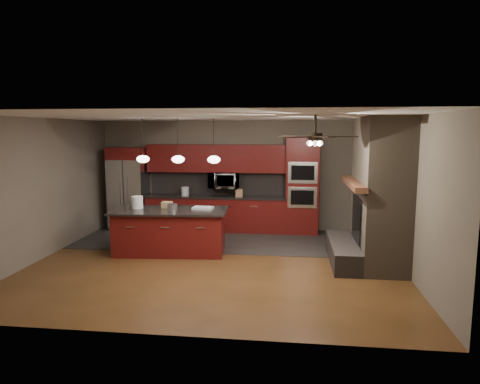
# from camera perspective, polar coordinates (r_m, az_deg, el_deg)

# --- Properties ---
(ground) EXTENTS (7.00, 7.00, 0.00)m
(ground) POSITION_cam_1_polar(r_m,az_deg,el_deg) (8.42, -3.23, -9.43)
(ground) COLOR brown
(ground) RESTS_ON ground
(ceiling) EXTENTS (7.00, 6.00, 0.02)m
(ceiling) POSITION_cam_1_polar(r_m,az_deg,el_deg) (8.03, -3.40, 9.98)
(ceiling) COLOR white
(ceiling) RESTS_ON back_wall
(back_wall) EXTENTS (7.00, 0.02, 2.80)m
(back_wall) POSITION_cam_1_polar(r_m,az_deg,el_deg) (11.05, -0.58, 2.22)
(back_wall) COLOR #6D6457
(back_wall) RESTS_ON ground
(right_wall) EXTENTS (0.02, 6.00, 2.80)m
(right_wall) POSITION_cam_1_polar(r_m,az_deg,el_deg) (8.25, 21.37, -0.36)
(right_wall) COLOR #6D6457
(right_wall) RESTS_ON ground
(left_wall) EXTENTS (0.02, 6.00, 2.80)m
(left_wall) POSITION_cam_1_polar(r_m,az_deg,el_deg) (9.38, -24.86, 0.40)
(left_wall) COLOR #6D6457
(left_wall) RESTS_ON ground
(slate_tile_patch) EXTENTS (7.00, 2.40, 0.01)m
(slate_tile_patch) POSITION_cam_1_polar(r_m,az_deg,el_deg) (10.13, -1.45, -6.36)
(slate_tile_patch) COLOR #2E2B29
(slate_tile_patch) RESTS_ON ground
(fireplace_column) EXTENTS (1.30, 2.10, 2.80)m
(fireplace_column) POSITION_cam_1_polar(r_m,az_deg,el_deg) (8.55, 17.67, -0.61)
(fireplace_column) COLOR #6A5D4B
(fireplace_column) RESTS_ON ground
(back_cabinetry) EXTENTS (3.59, 0.64, 2.20)m
(back_cabinetry) POSITION_cam_1_polar(r_m,az_deg,el_deg) (10.94, -3.21, -0.53)
(back_cabinetry) COLOR #5A1310
(back_cabinetry) RESTS_ON ground
(oven_tower) EXTENTS (0.80, 0.63, 2.38)m
(oven_tower) POSITION_cam_1_polar(r_m,az_deg,el_deg) (10.69, 8.29, 0.80)
(oven_tower) COLOR #5A1310
(oven_tower) RESTS_ON ground
(microwave) EXTENTS (0.73, 0.41, 0.50)m
(microwave) POSITION_cam_1_polar(r_m,az_deg,el_deg) (10.86, -2.18, 1.57)
(microwave) COLOR silver
(microwave) RESTS_ON back_cabinetry
(refrigerator) EXTENTS (0.91, 0.75, 2.12)m
(refrigerator) POSITION_cam_1_polar(r_m,az_deg,el_deg) (11.41, -14.61, 0.43)
(refrigerator) COLOR silver
(refrigerator) RESTS_ON ground
(kitchen_island) EXTENTS (2.45, 1.26, 0.92)m
(kitchen_island) POSITION_cam_1_polar(r_m,az_deg,el_deg) (9.09, -9.29, -5.17)
(kitchen_island) COLOR #5A1310
(kitchen_island) RESTS_ON ground
(white_bucket) EXTENTS (0.32, 0.32, 0.26)m
(white_bucket) POSITION_cam_1_polar(r_m,az_deg,el_deg) (9.27, -13.54, -1.34)
(white_bucket) COLOR white
(white_bucket) RESTS_ON kitchen_island
(paint_can) EXTENTS (0.24, 0.24, 0.14)m
(paint_can) POSITION_cam_1_polar(r_m,az_deg,el_deg) (8.88, -9.02, -2.03)
(paint_can) COLOR #B1B1B6
(paint_can) RESTS_ON kitchen_island
(paint_tray) EXTENTS (0.44, 0.33, 0.04)m
(paint_tray) POSITION_cam_1_polar(r_m,az_deg,el_deg) (9.00, -4.96, -2.12)
(paint_tray) COLOR silver
(paint_tray) RESTS_ON kitchen_island
(cardboard_box) EXTENTS (0.22, 0.17, 0.13)m
(cardboard_box) POSITION_cam_1_polar(r_m,az_deg,el_deg) (9.20, -9.71, -1.70)
(cardboard_box) COLOR tan
(cardboard_box) RESTS_ON kitchen_island
(counter_bucket) EXTENTS (0.26, 0.26, 0.22)m
(counter_bucket) POSITION_cam_1_polar(r_m,az_deg,el_deg) (11.05, -7.32, 0.11)
(counter_bucket) COLOR silver
(counter_bucket) RESTS_ON back_cabinetry
(counter_box) EXTENTS (0.20, 0.17, 0.19)m
(counter_box) POSITION_cam_1_polar(r_m,az_deg,el_deg) (10.74, -0.15, -0.12)
(counter_box) COLOR #AE7D5A
(counter_box) RESTS_ON back_cabinetry
(pendant_left) EXTENTS (0.26, 0.26, 0.92)m
(pendant_left) POSITION_cam_1_polar(r_m,az_deg,el_deg) (9.15, -12.81, 4.33)
(pendant_left) COLOR black
(pendant_left) RESTS_ON ceiling
(pendant_center) EXTENTS (0.26, 0.26, 0.92)m
(pendant_center) POSITION_cam_1_polar(r_m,az_deg,el_deg) (8.93, -8.26, 4.36)
(pendant_center) COLOR black
(pendant_center) RESTS_ON ceiling
(pendant_right) EXTENTS (0.26, 0.26, 0.92)m
(pendant_right) POSITION_cam_1_polar(r_m,az_deg,el_deg) (8.76, -3.50, 4.36)
(pendant_right) COLOR black
(pendant_right) RESTS_ON ceiling
(ceiling_fan) EXTENTS (1.27, 1.33, 0.41)m
(ceiling_fan) POSITION_cam_1_polar(r_m,az_deg,el_deg) (7.11, 9.98, 7.35)
(ceiling_fan) COLOR black
(ceiling_fan) RESTS_ON ceiling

